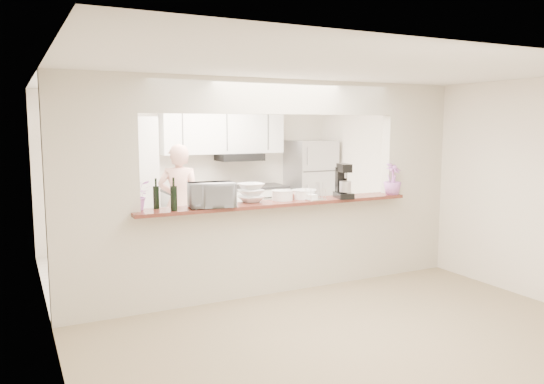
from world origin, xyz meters
TOP-DOWN VIEW (x-y plane):
  - floor at (0.00, 0.00)m, footprint 6.00×6.00m
  - tile_overlay at (0.00, 1.55)m, footprint 5.00×2.90m
  - partition at (0.00, 0.00)m, footprint 5.00×0.15m
  - bar_counter at (0.00, -0.00)m, footprint 3.40×0.38m
  - kitchen_cabinets at (-0.19, 2.72)m, footprint 3.15×0.62m
  - refrigerator at (2.05, 2.65)m, footprint 0.75×0.70m
  - flower_left at (-1.60, 0.05)m, footprint 0.33×0.30m
  - wine_bottle_a at (-1.27, -0.15)m, footprint 0.07×0.07m
  - wine_bottle_b at (-1.40, 0.07)m, footprint 0.07×0.07m
  - toaster_oven at (-0.84, -0.10)m, footprint 0.53×0.40m
  - serving_bowls at (-0.30, 0.05)m, footprint 0.32×0.32m
  - plate_stack_a at (0.10, 0.03)m, footprint 0.26×0.26m
  - plate_stack_b at (0.41, 0.03)m, footprint 0.31×0.31m
  - red_bowl at (0.20, 0.08)m, footprint 0.14×0.14m
  - tan_bowl at (0.40, -0.03)m, footprint 0.14×0.14m
  - utensil_caddy at (0.45, -0.15)m, footprint 0.23×0.15m
  - stand_mixer at (0.85, -0.14)m, footprint 0.25×0.32m
  - flower_right at (1.60, -0.15)m, footprint 0.28×0.28m
  - person at (-0.60, 1.90)m, footprint 0.74×0.64m

SIDE VIEW (x-z plane):
  - floor at x=0.00m, z-range 0.00..0.00m
  - tile_overlay at x=0.00m, z-range 0.00..0.01m
  - bar_counter at x=0.00m, z-range 0.03..1.12m
  - refrigerator at x=2.05m, z-range 0.00..1.70m
  - person at x=-0.60m, z-range 0.00..1.70m
  - kitchen_cabinets at x=-0.19m, z-range -0.15..2.10m
  - red_bowl at x=0.20m, z-range 1.09..1.15m
  - tan_bowl at x=0.40m, z-range 1.09..1.15m
  - plate_stack_b at x=0.41m, z-range 1.09..1.20m
  - plate_stack_a at x=0.10m, z-range 1.09..1.21m
  - utensil_caddy at x=0.45m, z-range 1.07..1.29m
  - serving_bowls at x=-0.30m, z-range 1.09..1.31m
  - wine_bottle_b at x=-1.40m, z-range 1.05..1.38m
  - toaster_oven at x=-0.84m, z-range 1.09..1.36m
  - wine_bottle_a at x=-1.27m, z-range 1.05..1.40m
  - flower_left at x=-1.60m, z-range 1.09..1.41m
  - stand_mixer at x=0.85m, z-range 1.07..1.49m
  - flower_right at x=1.60m, z-range 1.09..1.49m
  - partition at x=0.00m, z-range 0.23..2.73m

